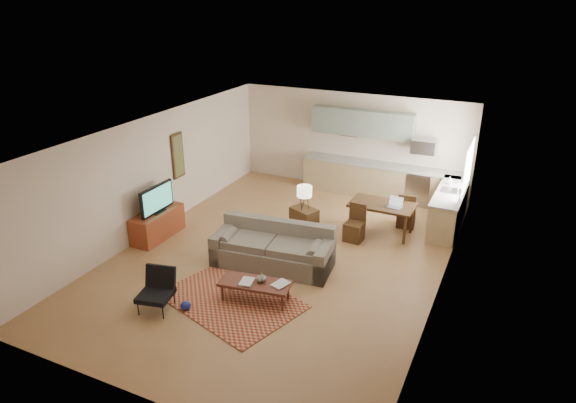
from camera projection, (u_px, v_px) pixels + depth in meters
The scene contains 25 objects.
room at pixel (282, 198), 10.41m from camera, with size 9.00×9.00×9.00m.
kitchen_counter_back at pixel (379, 180), 13.89m from camera, with size 4.26×0.64×0.92m, color tan, non-canonical shape.
kitchen_counter_right at pixel (449, 209), 12.11m from camera, with size 0.64×2.26×0.92m, color tan, non-canonical shape.
kitchen_range at pixel (420, 187), 13.46m from camera, with size 0.62×0.62×0.90m, color #A5A8AD.
kitchen_microwave at pixel (424, 146), 13.05m from camera, with size 0.62×0.40×0.35m, color #A5A8AD.
upper_cabinets at pixel (362, 123), 13.67m from camera, with size 2.80×0.34×0.70m, color gray.
window_right at pixel (468, 167), 11.57m from camera, with size 0.02×1.40×1.05m, color white.
wall_art_left at pixel (178, 156), 12.34m from camera, with size 0.06×0.42×1.10m, color olive, non-canonical shape.
triptych at pixel (349, 127), 14.03m from camera, with size 1.70×0.04×0.50m, color beige, non-canonical shape.
rug at pixel (231, 300), 9.38m from camera, with size 2.45×1.69×0.02m, color maroon.
sofa at pixel (273, 247), 10.39m from camera, with size 2.52×1.10×0.88m, color #655E50, non-canonical shape.
coffee_table at pixel (255, 291), 9.31m from camera, with size 1.30×0.52×0.39m, color #4A2318, non-canonical shape.
book_a at pixel (241, 281), 9.25m from camera, with size 0.29×0.35×0.03m, color maroon.
book_b at pixel (276, 282), 9.23m from camera, with size 0.32×0.38×0.02m, color navy.
vase at pixel (261, 277), 9.22m from camera, with size 0.18×0.18×0.19m, color black.
armchair at pixel (155, 292), 8.98m from camera, with size 0.65×0.65×0.74m, color black, non-canonical shape.
tv_credenza at pixel (158, 224), 11.66m from camera, with size 0.52×1.36×0.63m, color maroon, non-canonical shape.
tv at pixel (157, 199), 11.40m from camera, with size 0.10×1.05×0.63m, color black, non-canonical shape.
console_table at pixel (304, 223), 11.66m from camera, with size 0.60×0.40×0.70m, color #352111, non-canonical shape.
table_lamp at pixel (304, 197), 11.42m from camera, with size 0.34×0.34×0.56m, color beige, non-canonical shape.
dining_table at pixel (381, 218), 11.83m from camera, with size 1.45×0.83×0.74m, color #352111, non-canonical shape.
dining_chair_near at pixel (354, 223), 11.46m from camera, with size 0.40×0.42×0.84m, color #352111, non-canonical shape.
dining_chair_far at pixel (407, 209), 12.15m from camera, with size 0.41×0.43×0.87m, color #352111, non-canonical shape.
laptop at pixel (394, 203), 11.45m from camera, with size 0.31×0.23×0.23m, color #A5A8AD, non-canonical shape.
soap_bottle at pixel (450, 181), 12.28m from camera, with size 0.10×0.11×0.19m, color beige.
Camera 1 is at (4.21, -8.66, 5.30)m, focal length 32.00 mm.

